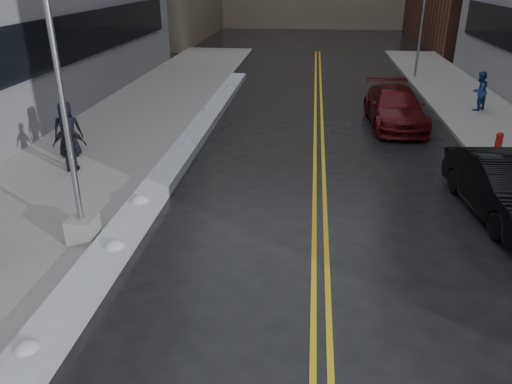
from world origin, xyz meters
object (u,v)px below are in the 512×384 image
(fire_hydrant, at_px, (499,141))
(pedestrian_east, at_px, (479,91))
(traffic_signal, at_px, (422,22))
(pedestrian_d, at_px, (70,145))
(pedestrian_c, at_px, (67,129))
(car_black, at_px, (506,188))
(lamppost, at_px, (70,149))
(car_maroon, at_px, (395,107))

(fire_hydrant, relative_size, pedestrian_east, 0.40)
(pedestrian_east, bearing_deg, traffic_signal, -121.65)
(pedestrian_d, bearing_deg, pedestrian_c, -76.95)
(fire_hydrant, xyz_separation_m, car_black, (-1.50, -5.10, 0.27))
(lamppost, height_order, traffic_signal, lamppost)
(car_maroon, bearing_deg, pedestrian_c, -156.52)
(pedestrian_d, height_order, car_black, pedestrian_d)
(pedestrian_east, bearing_deg, fire_hydrant, 39.19)
(traffic_signal, relative_size, car_black, 1.21)
(car_black, bearing_deg, pedestrian_east, 70.98)
(pedestrian_east, bearing_deg, car_black, 35.68)
(pedestrian_c, relative_size, car_black, 0.40)
(pedestrian_d, relative_size, pedestrian_east, 0.98)
(traffic_signal, height_order, pedestrian_east, traffic_signal)
(pedestrian_east, bearing_deg, car_maroon, -11.46)
(fire_hydrant, distance_m, pedestrian_d, 15.07)
(pedestrian_d, bearing_deg, pedestrian_east, -162.78)
(fire_hydrant, distance_m, pedestrian_c, 15.51)
(pedestrian_c, xyz_separation_m, car_maroon, (12.11, 5.79, -0.34))
(car_black, height_order, car_maroon, car_black)
(lamppost, relative_size, car_maroon, 1.40)
(pedestrian_d, bearing_deg, lamppost, 103.24)
(pedestrian_c, bearing_deg, pedestrian_east, -170.81)
(pedestrian_east, distance_m, car_maroon, 4.85)
(pedestrian_c, distance_m, pedestrian_d, 1.54)
(traffic_signal, distance_m, pedestrian_c, 22.08)
(lamppost, xyz_separation_m, pedestrian_c, (-3.04, 5.81, -1.40))
(traffic_signal, bearing_deg, car_black, -93.00)
(traffic_signal, height_order, pedestrian_c, traffic_signal)
(fire_hydrant, height_order, pedestrian_c, pedestrian_c)
(pedestrian_d, xyz_separation_m, car_black, (13.13, -1.54, -0.22))
(pedestrian_east, relative_size, car_black, 0.36)
(lamppost, bearing_deg, pedestrian_d, 117.71)
(lamppost, relative_size, pedestrian_d, 4.29)
(pedestrian_east, bearing_deg, pedestrian_c, -15.09)
(lamppost, distance_m, fire_hydrant, 14.81)
(pedestrian_c, bearing_deg, pedestrian_d, 99.86)
(traffic_signal, bearing_deg, pedestrian_c, -132.51)
(pedestrian_c, bearing_deg, car_maroon, -172.12)
(traffic_signal, height_order, pedestrian_d, traffic_signal)
(fire_hydrant, distance_m, car_maroon, 4.84)
(lamppost, xyz_separation_m, car_maroon, (9.07, 11.60, -1.74))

